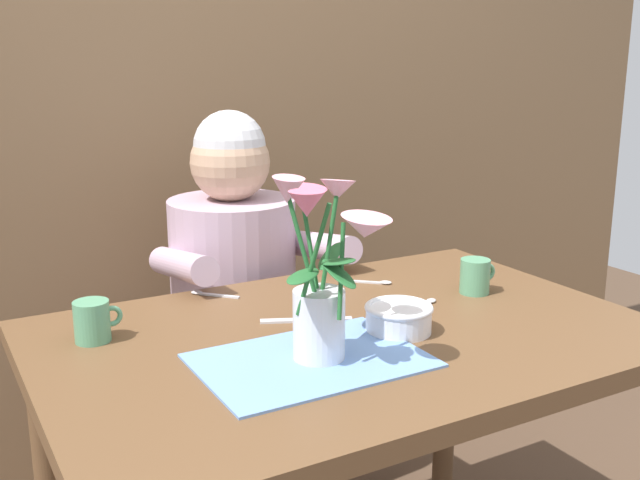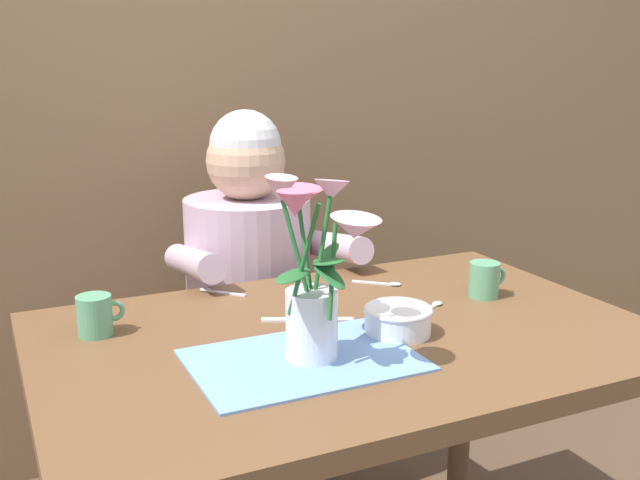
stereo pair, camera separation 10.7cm
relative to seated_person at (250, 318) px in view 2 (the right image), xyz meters
name	(u,v)px [view 2 (the right image)]	position (x,y,z in m)	size (l,w,h in m)	color
wood_panel_backdrop	(192,62)	(-0.01, 0.43, 0.69)	(4.00, 0.10, 2.50)	brown
dining_table	(347,377)	(-0.01, -0.62, 0.08)	(1.20, 0.80, 0.74)	brown
seated_person	(250,318)	(0.00, 0.00, 0.00)	(0.45, 0.47, 1.14)	#4C4C56
striped_placemat	(303,360)	(-0.15, -0.71, 0.18)	(0.40, 0.28, 0.01)	#6B93D1
flower_vase	(314,271)	(-0.14, -0.72, 0.35)	(0.19, 0.26, 0.33)	silver
ceramic_bowl	(398,319)	(0.07, -0.67, 0.21)	(0.14, 0.14, 0.06)	white
dinner_knife	(307,320)	(-0.06, -0.53, 0.18)	(0.19, 0.02, 0.01)	silver
ceramic_mug	(485,280)	(0.37, -0.55, 0.22)	(0.09, 0.07, 0.08)	#569970
tea_cup	(95,315)	(-0.47, -0.42, 0.22)	(0.09, 0.07, 0.08)	#569970
spoon_0	(215,291)	(-0.18, -0.26, 0.18)	(0.09, 0.10, 0.01)	silver
spoon_1	(384,283)	(0.21, -0.38, 0.18)	(0.10, 0.09, 0.01)	silver
spoon_2	(431,307)	(0.21, -0.57, 0.18)	(0.11, 0.07, 0.01)	silver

